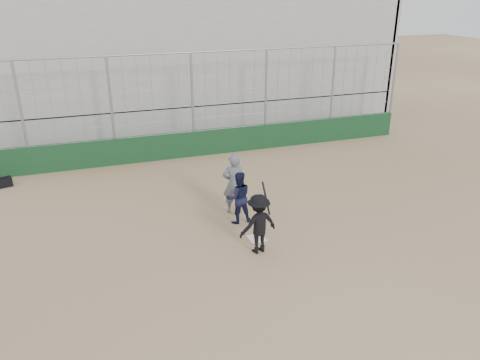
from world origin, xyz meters
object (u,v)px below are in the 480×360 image
object	(u,v)px
catcher_crouched	(239,206)
umpire	(234,187)
batter_at_plate	(258,224)
equipment_bag	(1,183)

from	to	relation	value
catcher_crouched	umpire	distance (m)	0.74
catcher_crouched	umpire	size ratio (longest dim) A/B	0.65
batter_at_plate	umpire	bearing A→B (deg)	87.17
batter_at_plate	equipment_bag	world-z (taller)	batter_at_plate
batter_at_plate	umpire	world-z (taller)	batter_at_plate
umpire	equipment_bag	xyz separation A→B (m)	(-6.82, 4.28, -0.66)
batter_at_plate	catcher_crouched	distance (m)	1.66
equipment_bag	batter_at_plate	bearing A→B (deg)	-44.51
catcher_crouched	umpire	world-z (taller)	umpire
batter_at_plate	catcher_crouched	xyz separation A→B (m)	(0.03, 1.64, -0.26)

